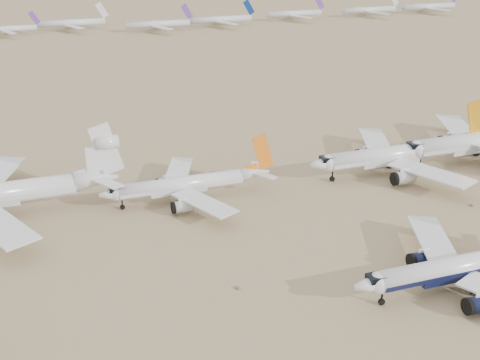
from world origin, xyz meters
The scene contains 5 objects.
ground centered at (0.00, 0.00, 0.00)m, with size 7000.00×7000.00×0.00m, color #8F7653.
main_airliner centered at (12.38, -0.34, 4.75)m, with size 48.95×47.81×17.27m.
row2_gold_tail centered at (33.77, 57.63, 5.28)m, with size 52.99×51.82×18.87m.
row2_orange_tail centered at (-27.28, 59.27, 4.34)m, with size 43.37×42.43×15.47m.
distant_storage_row centered at (-6.89, 318.51, 4.41)m, with size 524.29×62.14×14.18m.
Camera 1 is at (-69.16, -91.83, 69.09)m, focal length 50.00 mm.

